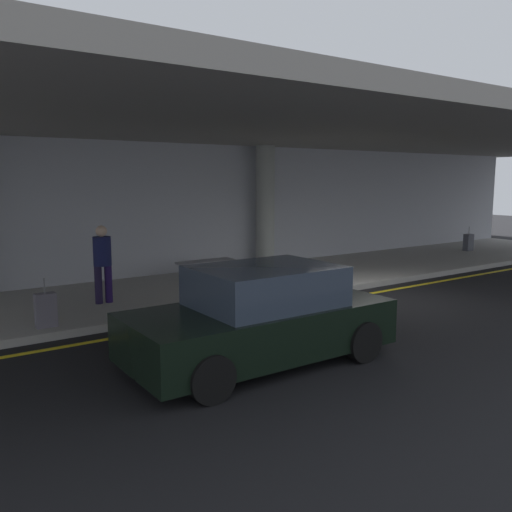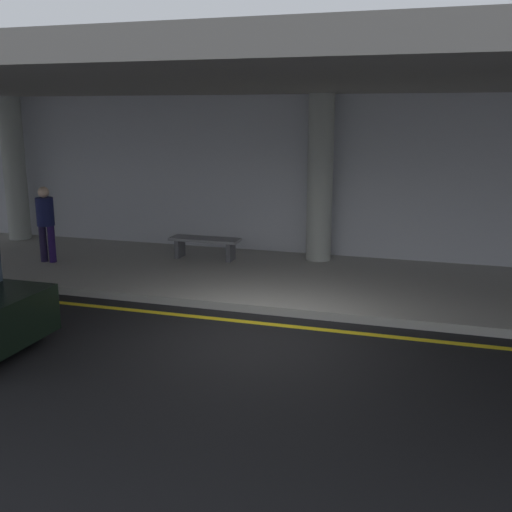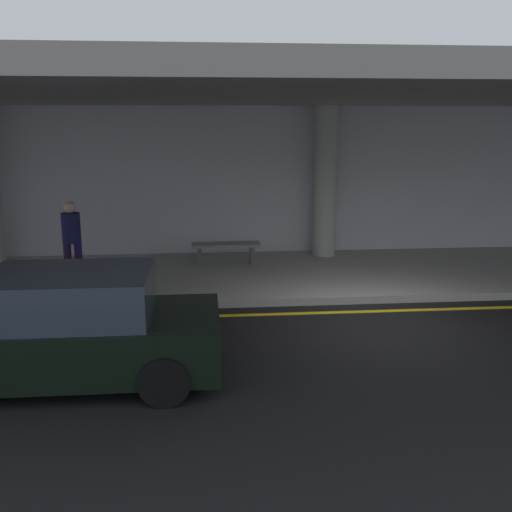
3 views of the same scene
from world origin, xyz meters
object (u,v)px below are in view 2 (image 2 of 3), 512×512
object	(u,v)px
traveler_with_luggage	(46,219)
bench_metal	(205,244)
support_column_left_mid	(320,179)
support_column_far_left	(15,169)

from	to	relation	value
traveler_with_luggage	bench_metal	world-z (taller)	traveler_with_luggage
traveler_with_luggage	support_column_left_mid	bearing A→B (deg)	-0.85
traveler_with_luggage	support_column_far_left	bearing A→B (deg)	118.73
support_column_far_left	support_column_left_mid	bearing A→B (deg)	0.00
traveler_with_luggage	bench_metal	size ratio (longest dim) A/B	1.05
support_column_left_mid	traveler_with_luggage	size ratio (longest dim) A/B	2.17
traveler_with_luggage	bench_metal	distance (m)	3.54
support_column_left_mid	bench_metal	size ratio (longest dim) A/B	2.28
support_column_far_left	bench_metal	xyz separation A→B (m)	(5.52, -0.71, -1.47)
support_column_left_mid	traveler_with_luggage	distance (m)	6.11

